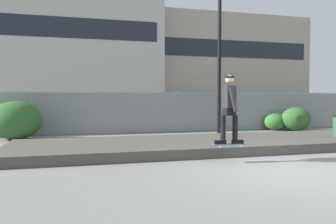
{
  "coord_description": "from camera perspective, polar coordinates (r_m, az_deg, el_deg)",
  "views": [
    {
      "loc": [
        -4.39,
        -6.17,
        1.6
      ],
      "look_at": [
        -1.4,
        4.95,
        1.1
      ],
      "focal_mm": 35.19,
      "sensor_mm": 36.0,
      "label": 1
    }
  ],
  "objects": [
    {
      "name": "parked_car_near",
      "position": [
        18.07,
        -19.95,
        -0.08
      ],
      "size": [
        4.47,
        2.09,
        1.66
      ],
      "color": "#B7BABF",
      "rests_on": "ground_plane"
    },
    {
      "name": "gravel_berm",
      "position": [
        10.67,
        9.43,
        -5.41
      ],
      "size": [
        12.92,
        3.38,
        0.28
      ],
      "primitive_type": "cube",
      "color": "#4C473F",
      "rests_on": "ground_plane"
    },
    {
      "name": "shrub_left",
      "position": [
        13.78,
        -24.89,
        -1.34
      ],
      "size": [
        1.9,
        1.55,
        1.47
      ],
      "color": "#2D5B28",
      "rests_on": "ground_plane"
    },
    {
      "name": "shrub_center",
      "position": [
        16.97,
        18.07,
        -1.63
      ],
      "size": [
        1.07,
        0.88,
        0.83
      ],
      "color": "#336B2D",
      "rests_on": "ground_plane"
    },
    {
      "name": "parked_car_mid",
      "position": [
        18.8,
        1.72,
        0.17
      ],
      "size": [
        4.53,
        2.22,
        1.66
      ],
      "color": "#566B4C",
      "rests_on": "ground_plane"
    },
    {
      "name": "skater",
      "position": [
        8.13,
        10.56,
        1.17
      ],
      "size": [
        0.73,
        0.6,
        1.68
      ],
      "color": "black",
      "rests_on": "skateboard"
    },
    {
      "name": "ground_plane",
      "position": [
        7.73,
        20.23,
        -9.6
      ],
      "size": [
        120.0,
        120.0,
        0.0
      ],
      "primitive_type": "plane",
      "color": "slate"
    },
    {
      "name": "office_block",
      "position": [
        54.52,
        7.82,
        8.2
      ],
      "size": [
        27.88,
        11.35,
        14.1
      ],
      "color": "#9E9384",
      "rests_on": "ground_plane"
    },
    {
      "name": "shrub_right",
      "position": [
        17.14,
        21.29,
        -1.12
      ],
      "size": [
        1.47,
        1.21,
        1.14
      ],
      "color": "#2D5B28",
      "rests_on": "ground_plane"
    },
    {
      "name": "street_lamp",
      "position": [
        15.11,
        8.91,
        12.51
      ],
      "size": [
        0.44,
        0.44,
        6.81
      ],
      "color": "black",
      "rests_on": "ground_plane"
    },
    {
      "name": "chain_fence",
      "position": [
        15.28,
        1.67,
        -0.01
      ],
      "size": [
        24.35,
        0.06,
        1.85
      ],
      "color": "gray",
      "rests_on": "ground_plane"
    },
    {
      "name": "library_building",
      "position": [
        50.11,
        -17.62,
        9.82
      ],
      "size": [
        25.8,
        15.99,
        16.2
      ],
      "color": "#B2AFA8",
      "rests_on": "ground_plane"
    },
    {
      "name": "skateboard",
      "position": [
        8.21,
        10.51,
        -5.53
      ],
      "size": [
        0.82,
        0.28,
        0.07
      ],
      "color": "#2D608C"
    }
  ]
}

